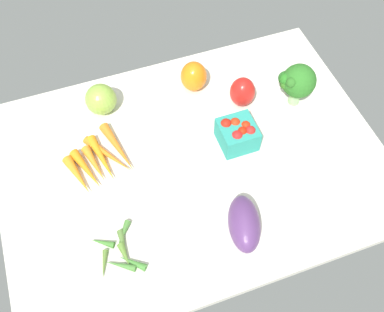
# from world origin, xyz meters

# --- Properties ---
(tablecloth) EXTENTS (1.04, 0.76, 0.02)m
(tablecloth) POSITION_xyz_m (0.00, 0.00, 0.01)
(tablecloth) COLOR silver
(tablecloth) RESTS_ON ground
(heirloom_tomato_green) EXTENTS (0.09, 0.09, 0.09)m
(heirloom_tomato_green) POSITION_xyz_m (0.19, -0.26, 0.06)
(heirloom_tomato_green) COLOR #8EBA43
(heirloom_tomato_green) RESTS_ON tablecloth
(bell_pepper_red) EXTENTS (0.10, 0.10, 0.09)m
(bell_pepper_red) POSITION_xyz_m (-0.21, -0.14, 0.07)
(bell_pepper_red) COLOR red
(bell_pepper_red) RESTS_ON tablecloth
(okra_pile) EXTENTS (0.12, 0.14, 0.02)m
(okra_pile) POSITION_xyz_m (0.25, 0.20, 0.03)
(okra_pile) COLOR #487F35
(okra_pile) RESTS_ON tablecloth
(broccoli_head) EXTENTS (0.10, 0.10, 0.14)m
(broccoli_head) POSITION_xyz_m (-0.35, -0.10, 0.11)
(broccoli_head) COLOR #9AD085
(broccoli_head) RESTS_ON tablecloth
(eggplant) EXTENTS (0.12, 0.17, 0.08)m
(eggplant) POSITION_xyz_m (-0.05, 0.24, 0.06)
(eggplant) COLOR #5B3670
(eggplant) RESTS_ON tablecloth
(carrot_bunch) EXTENTS (0.19, 0.21, 0.03)m
(carrot_bunch) POSITION_xyz_m (0.24, -0.07, 0.03)
(carrot_bunch) COLOR orange
(carrot_bunch) RESTS_ON tablecloth
(berry_basket) EXTENTS (0.10, 0.10, 0.08)m
(berry_basket) POSITION_xyz_m (-0.14, -0.01, 0.06)
(berry_basket) COLOR teal
(berry_basket) RESTS_ON tablecloth
(bell_pepper_orange) EXTENTS (0.10, 0.10, 0.10)m
(bell_pepper_orange) POSITION_xyz_m (-0.09, -0.25, 0.07)
(bell_pepper_orange) COLOR orange
(bell_pepper_orange) RESTS_ON tablecloth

